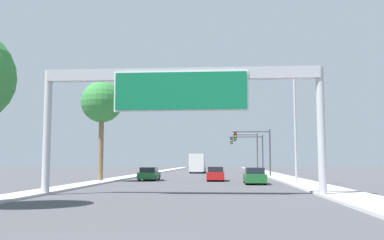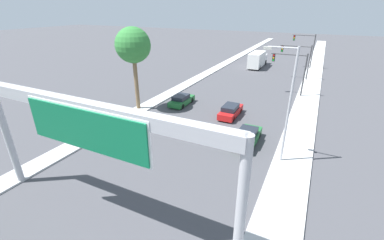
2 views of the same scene
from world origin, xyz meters
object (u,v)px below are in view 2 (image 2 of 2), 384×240
at_px(car_far_right, 231,111).
at_px(traffic_light_mid_block, 299,56).
at_px(sign_gantry, 88,128).
at_px(traffic_light_near_intersection, 293,67).
at_px(car_near_left, 247,137).
at_px(truck_box_primary, 258,59).
at_px(palm_tree_background, 133,46).
at_px(street_lamp_right, 286,99).
at_px(traffic_light_far_intersection, 307,46).
at_px(car_mid_center, 182,100).

distance_m(car_far_right, traffic_light_mid_block, 22.22).
height_order(sign_gantry, traffic_light_near_intersection, sign_gantry).
xyz_separation_m(sign_gantry, car_far_right, (1.75, 18.73, -5.45)).
xyz_separation_m(car_near_left, traffic_light_near_intersection, (1.68, 16.96, 3.45)).
xyz_separation_m(truck_box_primary, traffic_light_near_intersection, (8.68, -16.96, 2.52)).
height_order(sign_gantry, car_far_right, sign_gantry).
relative_size(sign_gantry, palm_tree_background, 1.71).
bearing_deg(street_lamp_right, traffic_light_far_intersection, 91.65).
relative_size(car_near_left, truck_box_primary, 0.52).
bearing_deg(sign_gantry, palm_tree_background, 120.66).
xyz_separation_m(sign_gantry, truck_box_primary, (-1.75, 47.06, -4.51)).
bearing_deg(traffic_light_near_intersection, truck_box_primary, 117.10).
relative_size(car_near_left, palm_tree_background, 0.47).
relative_size(car_far_right, car_mid_center, 1.05).
relative_size(car_near_left, traffic_light_near_intersection, 0.76).
bearing_deg(traffic_light_mid_block, car_mid_center, -120.44).
distance_m(truck_box_primary, traffic_light_mid_block, 11.30).
relative_size(traffic_light_near_intersection, traffic_light_mid_block, 1.02).
height_order(traffic_light_near_intersection, traffic_light_far_intersection, traffic_light_far_intersection).
height_order(car_far_right, traffic_light_mid_block, traffic_light_mid_block).
bearing_deg(car_mid_center, traffic_light_near_intersection, 40.79).
bearing_deg(car_mid_center, car_far_right, -7.02).
xyz_separation_m(truck_box_primary, traffic_light_mid_block, (8.55, -6.96, 2.47)).
distance_m(car_near_left, truck_box_primary, 34.65).
bearing_deg(street_lamp_right, car_mid_center, 148.64).
bearing_deg(palm_tree_background, traffic_light_far_intersection, 64.16).
bearing_deg(traffic_light_near_intersection, traffic_light_mid_block, 90.73).
bearing_deg(traffic_light_near_intersection, palm_tree_background, -138.83).
height_order(car_mid_center, traffic_light_mid_block, traffic_light_mid_block).
height_order(sign_gantry, street_lamp_right, street_lamp_right).
height_order(car_near_left, palm_tree_background, palm_tree_background).
distance_m(sign_gantry, traffic_light_mid_block, 40.72).
xyz_separation_m(car_far_right, traffic_light_far_intersection, (5.46, 31.37, 3.91)).
bearing_deg(truck_box_primary, street_lamp_right, -74.26).
height_order(truck_box_primary, street_lamp_right, street_lamp_right).
relative_size(car_far_right, street_lamp_right, 0.48).
bearing_deg(street_lamp_right, traffic_light_near_intersection, 94.25).
bearing_deg(traffic_light_far_intersection, street_lamp_right, -88.35).
relative_size(sign_gantry, street_lamp_right, 1.80).
xyz_separation_m(car_near_left, palm_tree_background, (-14.64, 2.70, 7.05)).
xyz_separation_m(car_mid_center, street_lamp_right, (13.57, -8.27, 4.81)).
bearing_deg(sign_gantry, car_mid_center, 105.00).
xyz_separation_m(truck_box_primary, traffic_light_far_intersection, (8.96, 3.04, 2.98)).
bearing_deg(car_mid_center, palm_tree_background, -137.75).
bearing_deg(truck_box_primary, traffic_light_far_intersection, 18.76).
distance_m(sign_gantry, street_lamp_right, 14.06).
relative_size(traffic_light_mid_block, palm_tree_background, 0.60).
height_order(car_far_right, traffic_light_far_intersection, traffic_light_far_intersection).
bearing_deg(car_mid_center, car_near_left, -31.58).
xyz_separation_m(car_far_right, traffic_light_mid_block, (5.05, 21.37, 3.41)).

